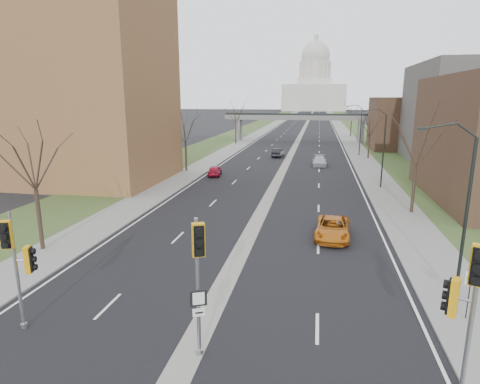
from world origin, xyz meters
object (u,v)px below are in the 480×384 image
(signal_pole_median, at_px, (198,265))
(car_left_far, at_px, (278,152))
(speed_limit_sign, at_px, (470,286))
(car_right_mid, at_px, (319,161))
(signal_pole_right, at_px, (467,293))
(car_right_near, at_px, (333,228))
(signal_pole_left, at_px, (18,255))
(car_left_near, at_px, (215,170))

(signal_pole_median, xyz_separation_m, car_left_far, (-2.56, 55.54, -3.18))
(speed_limit_sign, bearing_deg, car_right_mid, 105.40)
(signal_pole_right, height_order, car_right_near, signal_pole_right)
(signal_pole_median, height_order, car_left_far, signal_pole_median)
(signal_pole_median, bearing_deg, car_right_near, 45.76)
(car_left_far, relative_size, car_right_near, 0.86)
(speed_limit_sign, relative_size, car_right_mid, 0.47)
(signal_pole_left, distance_m, car_left_far, 55.38)
(car_left_far, bearing_deg, signal_pole_left, 88.33)
(car_left_near, height_order, car_right_mid, car_right_mid)
(car_left_near, bearing_deg, signal_pole_right, 107.76)
(signal_pole_left, relative_size, car_right_near, 1.03)
(signal_pole_right, bearing_deg, car_left_far, 125.05)
(car_left_far, bearing_deg, car_right_near, 105.20)
(signal_pole_median, bearing_deg, signal_pole_right, -26.88)
(speed_limit_sign, height_order, car_left_far, speed_limit_sign)
(signal_pole_right, bearing_deg, speed_limit_sign, 91.78)
(signal_pole_right, bearing_deg, car_left_near, 139.13)
(speed_limit_sign, xyz_separation_m, car_left_near, (-20.01, 31.83, -1.01))
(signal_pole_right, relative_size, car_right_mid, 1.20)
(speed_limit_sign, bearing_deg, signal_pole_left, -160.29)
(signal_pole_right, distance_m, car_right_near, 16.27)
(signal_pole_median, distance_m, car_left_far, 55.69)
(speed_limit_sign, bearing_deg, car_right_near, 125.34)
(signal_pole_right, distance_m, car_right_mid, 48.06)
(signal_pole_right, relative_size, car_left_near, 1.50)
(signal_pole_left, relative_size, signal_pole_right, 0.90)
(signal_pole_left, height_order, car_left_far, signal_pole_left)
(speed_limit_sign, xyz_separation_m, car_right_near, (-5.63, 10.25, -0.96))
(speed_limit_sign, height_order, car_right_mid, speed_limit_sign)
(speed_limit_sign, xyz_separation_m, car_left_far, (-13.62, 50.58, -0.95))
(speed_limit_sign, bearing_deg, signal_pole_median, -149.28)
(signal_pole_median, relative_size, car_right_mid, 1.15)
(speed_limit_sign, distance_m, car_right_mid, 42.94)
(signal_pole_median, height_order, signal_pole_right, signal_pole_right)
(signal_pole_left, xyz_separation_m, car_right_near, (13.45, 14.71, -2.76))
(car_right_near, bearing_deg, car_right_mid, 95.08)
(car_left_far, height_order, car_right_mid, car_left_far)
(signal_pole_left, relative_size, car_right_mid, 1.09)
(car_right_mid, bearing_deg, car_right_near, -89.20)
(signal_pole_right, xyz_separation_m, car_left_far, (-11.51, 55.90, -3.12))
(car_left_near, bearing_deg, car_left_far, -116.77)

